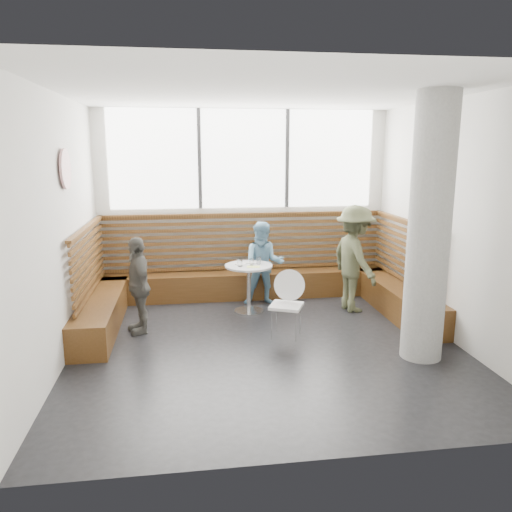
{
  "coord_description": "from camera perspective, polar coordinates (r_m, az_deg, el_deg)",
  "views": [
    {
      "loc": [
        -1.01,
        -6.1,
        2.54
      ],
      "look_at": [
        0.0,
        1.0,
        1.0
      ],
      "focal_mm": 35.0,
      "sensor_mm": 36.0,
      "label": 1
    }
  ],
  "objects": [
    {
      "name": "glass_right",
      "position": [
        7.86,
        0.3,
        -0.51
      ],
      "size": [
        0.07,
        0.07,
        0.11
      ],
      "primitive_type": "cylinder",
      "color": "white",
      "rests_on": "cafe_table"
    },
    {
      "name": "glass_mid",
      "position": [
        7.78,
        -0.51,
        -0.67
      ],
      "size": [
        0.07,
        0.07,
        0.1
      ],
      "primitive_type": "cylinder",
      "color": "white",
      "rests_on": "cafe_table"
    },
    {
      "name": "booth",
      "position": [
        8.22,
        -0.76,
        -2.92
      ],
      "size": [
        5.0,
        2.5,
        1.44
      ],
      "color": "#452A11",
      "rests_on": "ground"
    },
    {
      "name": "concrete_column",
      "position": [
        6.27,
        19.19,
        2.82
      ],
      "size": [
        0.5,
        0.5,
        3.2
      ],
      "primitive_type": "cylinder",
      "color": "gray",
      "rests_on": "ground"
    },
    {
      "name": "room",
      "position": [
        6.25,
        1.29,
        3.49
      ],
      "size": [
        5.0,
        5.0,
        3.2
      ],
      "color": "silver",
      "rests_on": "ground"
    },
    {
      "name": "child_back",
      "position": [
        8.18,
        0.89,
        -0.92
      ],
      "size": [
        0.74,
        0.62,
        1.39
      ],
      "primitive_type": "imported",
      "rotation": [
        0.0,
        0.0,
        -0.14
      ],
      "color": "#6B9BB9",
      "rests_on": "ground"
    },
    {
      "name": "plate_far",
      "position": [
        7.96,
        -0.65,
        -0.7
      ],
      "size": [
        0.22,
        0.22,
        0.02
      ],
      "primitive_type": "cylinder",
      "color": "white",
      "rests_on": "cafe_table"
    },
    {
      "name": "cafe_table",
      "position": [
        7.85,
        -0.84,
        -2.57
      ],
      "size": [
        0.74,
        0.74,
        0.77
      ],
      "color": "silver",
      "rests_on": "ground"
    },
    {
      "name": "menu_card",
      "position": [
        7.67,
        -0.3,
        -1.24
      ],
      "size": [
        0.22,
        0.17,
        0.0
      ],
      "primitive_type": "cube",
      "rotation": [
        0.0,
        0.0,
        -0.17
      ],
      "color": "#A5C64C",
      "rests_on": "cafe_table"
    },
    {
      "name": "wall_art",
      "position": [
        6.66,
        -20.96,
        9.27
      ],
      "size": [
        0.03,
        0.5,
        0.5
      ],
      "primitive_type": "cylinder",
      "rotation": [
        0.0,
        1.57,
        0.0
      ],
      "color": "white",
      "rests_on": "room"
    },
    {
      "name": "adult_man",
      "position": [
        8.03,
        11.21,
        -0.3
      ],
      "size": [
        0.82,
        1.19,
        1.69
      ],
      "primitive_type": "imported",
      "rotation": [
        0.0,
        0.0,
        1.76
      ],
      "color": "#4C5136",
      "rests_on": "ground"
    },
    {
      "name": "plate_near",
      "position": [
        7.85,
        -1.83,
        -0.9
      ],
      "size": [
        0.18,
        0.18,
        0.01
      ],
      "primitive_type": "cylinder",
      "color": "white",
      "rests_on": "cafe_table"
    },
    {
      "name": "cafe_chair",
      "position": [
        6.88,
        3.37,
        -4.84
      ],
      "size": [
        0.44,
        0.43,
        0.91
      ],
      "rotation": [
        0.0,
        0.0,
        -0.42
      ],
      "color": "white",
      "rests_on": "ground"
    },
    {
      "name": "glass_left",
      "position": [
        7.7,
        -1.84,
        -0.76
      ],
      "size": [
        0.07,
        0.07,
        0.12
      ],
      "primitive_type": "cylinder",
      "color": "white",
      "rests_on": "cafe_table"
    },
    {
      "name": "child_left",
      "position": [
        7.16,
        -13.3,
        -3.26
      ],
      "size": [
        0.54,
        0.86,
        1.36
      ],
      "primitive_type": "imported",
      "rotation": [
        0.0,
        0.0,
        -1.29
      ],
      "color": "#54524C",
      "rests_on": "ground"
    }
  ]
}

